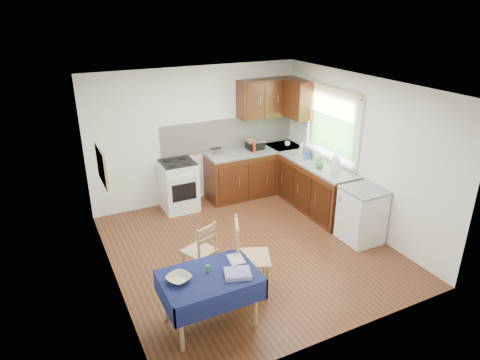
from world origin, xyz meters
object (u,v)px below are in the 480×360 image
toaster (216,153)px  sandwich_press (255,145)px  kettle (335,164)px  chair_far (201,249)px  chair_near (248,255)px  dining_table (210,283)px  dish_rack (308,156)px

toaster → sandwich_press: toaster is taller
sandwich_press → kettle: kettle is taller
toaster → kettle: 2.14m
chair_far → chair_near: chair_near is taller
kettle → dining_table: bearing=-152.8°
dining_table → toaster: (1.38, 3.00, 0.42)m
sandwich_press → dining_table: bearing=-109.9°
toaster → dish_rack: size_ratio=0.53×
chair_near → toaster: (0.71, 2.64, 0.44)m
dish_rack → kettle: bearing=-111.2°
toaster → kettle: bearing=-29.7°
chair_far → dish_rack: dish_rack is taller
sandwich_press → dish_rack: dish_rack is taller
toaster → sandwich_press: size_ratio=0.80×
chair_near → kettle: kettle is taller
chair_far → toaster: toaster is taller
sandwich_press → dish_rack: size_ratio=0.66×
dining_table → toaster: 3.33m
dining_table → kettle: 3.29m
chair_near → toaster: bearing=8.0°
chair_far → chair_near: bearing=107.0°
dining_table → dish_rack: (2.88, 2.23, 0.36)m
toaster → kettle: kettle is taller
toaster → chair_far: bearing=-103.3°
dish_rack → kettle: kettle is taller
sandwich_press → kettle: size_ratio=1.08×
chair_near → sandwich_press: 3.20m
sandwich_press → chair_near: bearing=-103.7°
chair_far → sandwich_press: sandwich_press is taller
toaster → dish_rack: (1.50, -0.77, -0.06)m
kettle → chair_near: bearing=-153.0°
kettle → chair_far: bearing=-167.2°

